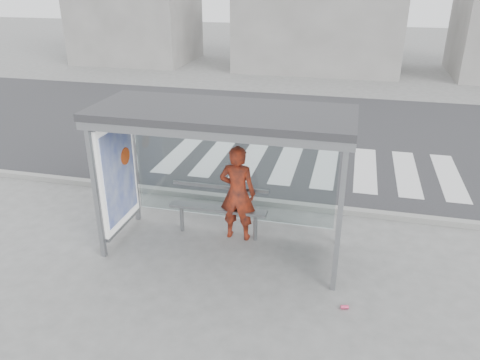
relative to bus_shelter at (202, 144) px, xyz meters
name	(u,v)px	position (x,y,z in m)	size (l,w,h in m)	color
ground	(224,250)	(0.37, -0.06, -1.98)	(80.00, 80.00, 0.00)	slate
road	(284,132)	(0.37, 6.94, -1.98)	(30.00, 10.00, 0.01)	#2D2D30
curb	(248,200)	(0.37, 1.89, -1.92)	(30.00, 0.18, 0.12)	gray
crosswalk	(306,164)	(1.37, 4.44, -1.98)	(7.55, 3.00, 0.00)	silver
bus_shelter	(202,144)	(0.00, 0.00, 0.00)	(4.25, 1.65, 2.62)	gray
building_left	(135,4)	(-9.63, 17.94, 1.02)	(6.00, 5.00, 6.00)	slate
building_center	(320,18)	(0.37, 17.94, 0.52)	(8.00, 5.00, 5.00)	slate
person	(238,193)	(0.51, 0.44, -1.06)	(0.67, 0.44, 1.84)	#D74114
bench	(218,208)	(0.13, 0.44, -1.41)	(1.86, 0.32, 0.96)	slate
soda_can	(345,307)	(2.57, -1.20, -1.95)	(0.06, 0.06, 0.12)	#EA4470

